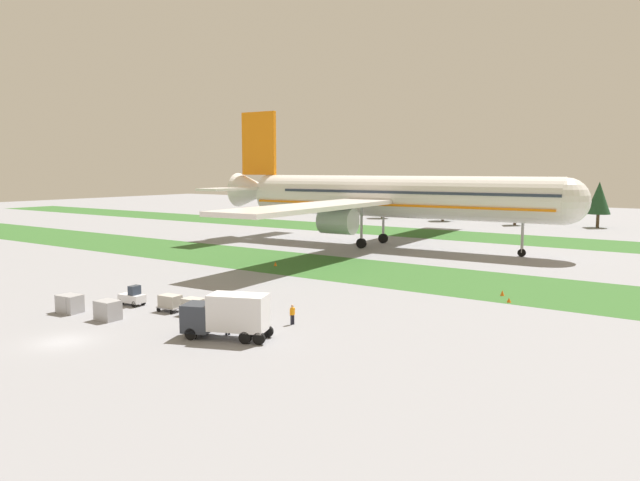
# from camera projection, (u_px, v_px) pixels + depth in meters

# --- Properties ---
(ground_plane) EXTENTS (400.00, 400.00, 0.00)m
(ground_plane) POSITION_uv_depth(u_px,v_px,m) (63.00, 342.00, 45.90)
(ground_plane) COLOR gray
(grass_strip_near) EXTENTS (320.00, 17.37, 0.01)m
(grass_strip_near) POSITION_uv_depth(u_px,v_px,m) (346.00, 269.00, 79.51)
(grass_strip_near) COLOR #336028
(grass_strip_near) RESTS_ON ground
(grass_strip_far) EXTENTS (320.00, 17.37, 0.01)m
(grass_strip_far) POSITION_uv_depth(u_px,v_px,m) (471.00, 236.00, 117.71)
(grass_strip_far) COLOR #336028
(grass_strip_far) RESTS_ON ground
(airliner) EXTENTS (64.51, 79.48, 24.08)m
(airliner) POSITION_uv_depth(u_px,v_px,m) (386.00, 196.00, 101.21)
(airliner) COLOR silver
(airliner) RESTS_ON ground
(baggage_tug) EXTENTS (2.69, 1.48, 1.97)m
(baggage_tug) POSITION_uv_depth(u_px,v_px,m) (132.00, 297.00, 58.14)
(baggage_tug) COLOR silver
(baggage_tug) RESTS_ON ground
(cargo_dolly_lead) EXTENTS (2.30, 1.65, 1.55)m
(cargo_dolly_lead) POSITION_uv_depth(u_px,v_px,m) (170.00, 302.00, 55.60)
(cargo_dolly_lead) COLOR #A3A3A8
(cargo_dolly_lead) RESTS_ON ground
(cargo_dolly_second) EXTENTS (2.30, 1.65, 1.55)m
(cargo_dolly_second) POSITION_uv_depth(u_px,v_px,m) (194.00, 305.00, 54.14)
(cargo_dolly_second) COLOR #A3A3A8
(cargo_dolly_second) RESTS_ON ground
(cargo_dolly_third) EXTENTS (2.30, 1.65, 1.55)m
(cargo_dolly_third) POSITION_uv_depth(u_px,v_px,m) (218.00, 309.00, 52.68)
(cargo_dolly_third) COLOR #A3A3A8
(cargo_dolly_third) RESTS_ON ground
(cargo_dolly_fourth) EXTENTS (2.30, 1.65, 1.55)m
(cargo_dolly_fourth) POSITION_uv_depth(u_px,v_px,m) (244.00, 313.00, 51.22)
(cargo_dolly_fourth) COLOR #A3A3A8
(cargo_dolly_fourth) RESTS_ON ground
(catering_truck) EXTENTS (7.32, 4.67, 3.58)m
(catering_truck) POSITION_uv_depth(u_px,v_px,m) (227.00, 314.00, 46.51)
(catering_truck) COLOR #2D333D
(catering_truck) RESTS_ON ground
(ground_crew_marshaller) EXTENTS (0.36, 0.55, 1.74)m
(ground_crew_marshaller) POSITION_uv_depth(u_px,v_px,m) (292.00, 314.00, 50.86)
(ground_crew_marshaller) COLOR black
(ground_crew_marshaller) RESTS_ON ground
(ground_crew_loader) EXTENTS (0.46, 0.39, 1.74)m
(ground_crew_loader) POSITION_uv_depth(u_px,v_px,m) (228.00, 323.00, 47.71)
(ground_crew_loader) COLOR black
(ground_crew_loader) RESTS_ON ground
(uld_container_0) EXTENTS (2.17, 1.82, 1.68)m
(uld_container_0) POSITION_uv_depth(u_px,v_px,m) (70.00, 304.00, 55.06)
(uld_container_0) COLOR #A3A3A8
(uld_container_0) RESTS_ON ground
(uld_container_1) EXTENTS (2.11, 1.75, 1.62)m
(uld_container_1) POSITION_uv_depth(u_px,v_px,m) (68.00, 303.00, 55.35)
(uld_container_1) COLOR #A3A3A8
(uld_container_1) RESTS_ON ground
(uld_container_2) EXTENTS (2.03, 1.64, 1.74)m
(uld_container_2) POSITION_uv_depth(u_px,v_px,m) (108.00, 310.00, 52.45)
(uld_container_2) COLOR #A3A3A8
(uld_container_2) RESTS_ON ground
(taxiway_marker_0) EXTENTS (0.44, 0.44, 0.49)m
(taxiway_marker_0) POSITION_uv_depth(u_px,v_px,m) (509.00, 300.00, 59.41)
(taxiway_marker_0) COLOR orange
(taxiway_marker_0) RESTS_ON ground
(taxiway_marker_1) EXTENTS (0.44, 0.44, 0.62)m
(taxiway_marker_1) POSITION_uv_depth(u_px,v_px,m) (275.00, 264.00, 81.73)
(taxiway_marker_1) COLOR orange
(taxiway_marker_1) RESTS_ON ground
(taxiway_marker_2) EXTENTS (0.44, 0.44, 0.58)m
(taxiway_marker_2) POSITION_uv_depth(u_px,v_px,m) (502.00, 293.00, 62.55)
(taxiway_marker_2) COLOR orange
(taxiway_marker_2) RESTS_ON ground
(distant_tree_line) EXTENTS (148.13, 10.14, 11.01)m
(distant_tree_line) POSITION_uv_depth(u_px,v_px,m) (529.00, 197.00, 140.19)
(distant_tree_line) COLOR #4C3823
(distant_tree_line) RESTS_ON ground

